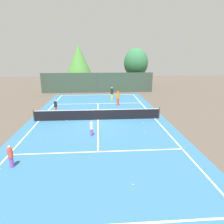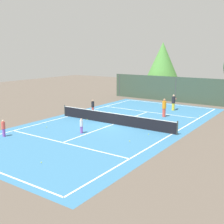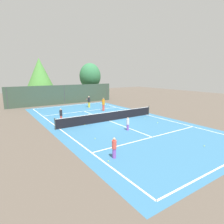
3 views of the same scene
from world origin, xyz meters
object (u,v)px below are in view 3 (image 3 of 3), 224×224
(player_3, at_px, (89,102))
(player_1, at_px, (128,124))
(tennis_ball_1, at_px, (95,138))
(tennis_ball_3, at_px, (110,117))
(tennis_ball_2, at_px, (145,118))
(tennis_ball_7, at_px, (87,106))
(tennis_ball_4, at_px, (112,106))
(tennis_ball_5, at_px, (204,146))
(tennis_ball_0, at_px, (85,125))
(player_0, at_px, (61,115))
(player_2, at_px, (114,148))
(player_4, at_px, (103,104))
(tennis_ball_8, at_px, (157,123))
(tennis_ball_6, at_px, (108,161))

(player_3, bearing_deg, player_1, -100.89)
(tennis_ball_1, relative_size, tennis_ball_3, 1.00)
(tennis_ball_1, distance_m, tennis_ball_2, 8.65)
(tennis_ball_3, height_order, tennis_ball_7, same)
(tennis_ball_4, bearing_deg, tennis_ball_5, -101.89)
(tennis_ball_2, height_order, tennis_ball_7, same)
(tennis_ball_0, bearing_deg, player_3, 60.85)
(player_0, xyz_separation_m, tennis_ball_2, (8.53, -3.89, -0.69))
(tennis_ball_0, height_order, tennis_ball_3, same)
(tennis_ball_7, bearing_deg, player_2, -111.16)
(player_4, bearing_deg, tennis_ball_3, -109.77)
(tennis_ball_1, bearing_deg, player_0, 93.32)
(player_0, distance_m, player_1, 7.57)
(tennis_ball_1, bearing_deg, player_4, 55.56)
(tennis_ball_4, distance_m, tennis_ball_8, 11.06)
(player_2, distance_m, tennis_ball_3, 10.95)
(tennis_ball_4, bearing_deg, player_1, -117.06)
(player_1, relative_size, tennis_ball_7, 18.01)
(tennis_ball_0, xyz_separation_m, tennis_ball_8, (6.70, -3.43, 0.00))
(player_1, bearing_deg, tennis_ball_1, -174.04)
(tennis_ball_1, relative_size, tennis_ball_7, 1.00)
(tennis_ball_3, bearing_deg, player_3, 83.10)
(player_0, bearing_deg, tennis_ball_8, -36.93)
(player_4, distance_m, tennis_ball_2, 6.76)
(player_4, height_order, tennis_ball_8, player_4)
(tennis_ball_2, distance_m, tennis_ball_3, 4.07)
(tennis_ball_8, bearing_deg, player_2, -152.87)
(tennis_ball_2, bearing_deg, tennis_ball_5, -105.93)
(tennis_ball_2, bearing_deg, player_3, 102.20)
(tennis_ball_5, bearing_deg, tennis_ball_7, 88.61)
(player_0, relative_size, player_4, 0.78)
(player_0, xyz_separation_m, tennis_ball_1, (0.40, -6.82, -0.69))
(player_1, xyz_separation_m, tennis_ball_3, (1.53, 5.28, -0.58))
(tennis_ball_1, bearing_deg, tennis_ball_0, 75.27)
(tennis_ball_1, xyz_separation_m, tennis_ball_8, (7.78, 0.68, 0.00))
(tennis_ball_4, xyz_separation_m, tennis_ball_7, (-3.16, 2.34, 0.00))
(player_1, xyz_separation_m, tennis_ball_4, (5.75, 11.26, -0.58))
(tennis_ball_3, bearing_deg, player_0, 167.96)
(player_1, distance_m, tennis_ball_7, 13.86)
(tennis_ball_5, bearing_deg, tennis_ball_6, 165.36)
(player_1, relative_size, tennis_ball_0, 18.01)
(tennis_ball_1, height_order, tennis_ball_3, same)
(player_4, distance_m, tennis_ball_3, 4.11)
(player_1, bearing_deg, tennis_ball_4, 62.94)
(player_3, bearing_deg, tennis_ball_3, -96.90)
(player_3, distance_m, tennis_ball_4, 3.68)
(player_4, height_order, tennis_ball_5, player_4)
(player_0, bearing_deg, tennis_ball_3, -12.04)
(tennis_ball_0, relative_size, tennis_ball_1, 1.00)
(tennis_ball_4, height_order, tennis_ball_6, same)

